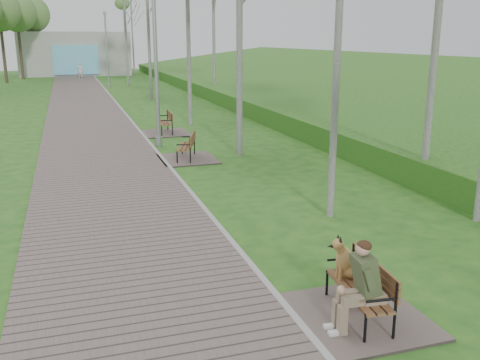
% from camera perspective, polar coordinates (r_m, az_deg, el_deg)
% --- Properties ---
extents(walkway, '(3.50, 67.00, 0.04)m').
position_cam_1_polar(walkway, '(25.32, -16.02, 6.54)').
color(walkway, '#685A54').
rests_on(walkway, ground).
extents(kerb, '(0.10, 67.00, 0.05)m').
position_cam_1_polar(kerb, '(25.44, -12.06, 6.84)').
color(kerb, '#999993').
rests_on(kerb, ground).
extents(embankment, '(14.00, 70.00, 1.60)m').
position_cam_1_polar(embankment, '(27.91, 13.81, 7.38)').
color(embankment, '#4F8A2A').
rests_on(embankment, ground).
extents(building_north, '(10.00, 5.20, 4.00)m').
position_cam_1_polar(building_north, '(54.58, -17.20, 12.75)').
color(building_north, '#9E9E99').
rests_on(building_north, ground).
extents(bench_main, '(1.56, 1.73, 1.36)m').
position_cam_1_polar(bench_main, '(6.99, 12.37, -11.67)').
color(bench_main, '#685A54').
rests_on(bench_main, ground).
extents(bench_second, '(1.60, 1.77, 0.98)m').
position_cam_1_polar(bench_second, '(15.74, -5.74, 2.81)').
color(bench_second, '#685A54').
rests_on(bench_second, ground).
extents(bench_third, '(1.65, 1.83, 1.01)m').
position_cam_1_polar(bench_third, '(20.19, -8.00, 5.44)').
color(bench_third, '#685A54').
rests_on(bench_third, ground).
extents(lamp_post_second, '(0.22, 0.22, 5.61)m').
position_cam_1_polar(lamp_post_second, '(17.51, -8.94, 12.01)').
color(lamp_post_second, '#979A9F').
rests_on(lamp_post_second, ground).
extents(lamp_post_third, '(0.20, 0.20, 5.20)m').
position_cam_1_polar(lamp_post_third, '(39.50, -13.99, 13.01)').
color(lamp_post_third, '#979A9F').
rests_on(lamp_post_third, ground).
extents(pedestrian_near, '(0.64, 0.53, 1.49)m').
position_cam_1_polar(pedestrian_near, '(48.23, -16.68, 11.10)').
color(pedestrian_near, beige).
rests_on(pedestrian_near, ground).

